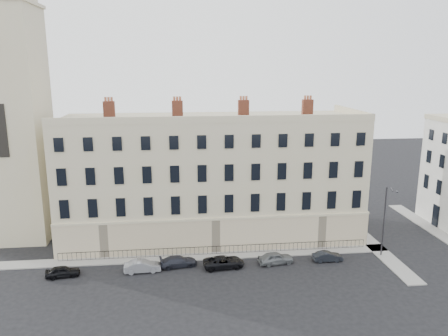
% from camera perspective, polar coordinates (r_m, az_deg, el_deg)
% --- Properties ---
extents(ground, '(160.00, 160.00, 0.00)m').
position_cam_1_polar(ground, '(46.99, 7.15, -13.55)').
color(ground, black).
rests_on(ground, ground).
extents(terrace, '(36.22, 12.22, 17.00)m').
position_cam_1_polar(terrace, '(54.57, -1.65, -1.18)').
color(terrace, beige).
rests_on(terrace, ground).
extents(church_tower, '(8.00, 8.13, 44.00)m').
position_cam_1_polar(church_tower, '(58.19, -26.58, 9.49)').
color(church_tower, beige).
rests_on(church_tower, ground).
extents(pavement_terrace, '(48.00, 2.00, 0.12)m').
position_cam_1_polar(pavement_terrace, '(50.32, -5.59, -11.53)').
color(pavement_terrace, gray).
rests_on(pavement_terrace, ground).
extents(pavement_east_return, '(2.00, 24.00, 0.12)m').
position_cam_1_polar(pavement_east_return, '(57.93, 18.03, -8.72)').
color(pavement_east_return, gray).
rests_on(pavement_east_return, ground).
extents(pavement_adjacent, '(2.00, 20.00, 0.12)m').
position_cam_1_polar(pavement_adjacent, '(64.19, 25.52, -7.22)').
color(pavement_adjacent, gray).
rests_on(pavement_adjacent, ground).
extents(railings, '(35.00, 0.04, 0.96)m').
position_cam_1_polar(railings, '(50.66, -1.00, -10.68)').
color(railings, black).
rests_on(railings, ground).
extents(car_a, '(3.56, 1.87, 1.16)m').
position_cam_1_polar(car_a, '(48.70, -20.31, -12.56)').
color(car_a, black).
rests_on(car_a, ground).
extents(car_b, '(3.90, 1.59, 1.26)m').
position_cam_1_polar(car_b, '(47.56, -10.61, -12.49)').
color(car_b, gray).
rests_on(car_b, ground).
extents(car_c, '(4.21, 2.26, 1.16)m').
position_cam_1_polar(car_c, '(48.17, -5.98, -12.04)').
color(car_c, '#23242E').
rests_on(car_c, ground).
extents(car_d, '(4.61, 2.48, 1.23)m').
position_cam_1_polar(car_d, '(47.70, -0.02, -12.18)').
color(car_d, black).
rests_on(car_d, ground).
extents(car_e, '(4.07, 2.12, 1.32)m').
position_cam_1_polar(car_e, '(48.83, 6.76, -11.60)').
color(car_e, slate).
rests_on(car_e, ground).
extents(car_f, '(3.30, 1.20, 1.08)m').
position_cam_1_polar(car_f, '(50.45, 13.35, -11.18)').
color(car_f, black).
rests_on(car_f, ground).
extents(streetlamp, '(0.73, 1.69, 8.12)m').
position_cam_1_polar(streetlamp, '(51.99, 20.28, -6.22)').
color(streetlamp, '#2E2D32').
rests_on(streetlamp, ground).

